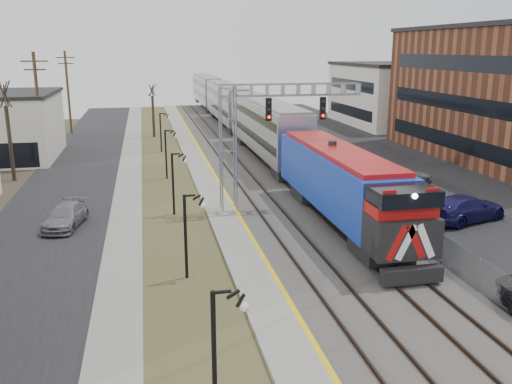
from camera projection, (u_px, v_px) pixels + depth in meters
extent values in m
cube|color=black|center=(65.00, 193.00, 39.50)|extent=(7.00, 120.00, 0.04)
cube|color=gray|center=(128.00, 190.00, 40.37)|extent=(2.00, 120.00, 0.08)
cube|color=#464726|center=(169.00, 188.00, 40.96)|extent=(4.00, 120.00, 0.06)
cube|color=gray|center=(208.00, 185.00, 41.52)|extent=(2.00, 120.00, 0.24)
cube|color=#595651|center=(272.00, 182.00, 42.50)|extent=(8.00, 120.00, 0.20)
cube|color=black|center=(412.00, 176.00, 44.86)|extent=(16.00, 120.00, 0.04)
cube|color=gold|center=(220.00, 183.00, 41.66)|extent=(0.24, 120.00, 0.01)
cube|color=#2D2119|center=(237.00, 181.00, 41.92)|extent=(0.08, 120.00, 0.15)
cube|color=#2D2119|center=(256.00, 181.00, 42.21)|extent=(0.08, 120.00, 0.15)
cube|color=#2D2119|center=(281.00, 179.00, 42.60)|extent=(0.08, 120.00, 0.15)
cube|color=#2D2119|center=(299.00, 178.00, 42.89)|extent=(0.08, 120.00, 0.15)
cube|color=#163AB5|center=(343.00, 187.00, 31.31)|extent=(3.00, 17.00, 4.25)
cube|color=black|center=(412.00, 275.00, 23.53)|extent=(2.80, 0.50, 0.70)
cube|color=#A6A8B1|center=(266.00, 129.00, 50.39)|extent=(3.00, 22.00, 5.33)
cube|color=#A6A8B1|center=(228.00, 105.00, 71.98)|extent=(3.00, 22.00, 5.33)
cube|color=#A6A8B1|center=(208.00, 92.00, 93.56)|extent=(3.00, 22.00, 5.33)
cube|color=gray|center=(228.00, 151.00, 34.00)|extent=(1.00, 1.00, 8.00)
cube|color=gray|center=(290.00, 90.00, 33.81)|extent=(9.00, 0.80, 0.80)
cube|color=black|center=(269.00, 109.00, 33.39)|extent=(0.35, 0.25, 1.40)
cube|color=black|center=(323.00, 108.00, 34.07)|extent=(0.35, 0.25, 1.40)
cylinder|color=black|center=(214.00, 358.00, 14.89)|extent=(0.14, 0.14, 4.00)
cylinder|color=black|center=(186.00, 238.00, 24.36)|extent=(0.14, 0.14, 4.00)
cylinder|color=black|center=(173.00, 185.00, 33.82)|extent=(0.14, 0.14, 4.00)
cylinder|color=black|center=(166.00, 155.00, 43.29)|extent=(0.14, 0.14, 4.00)
cylinder|color=black|center=(161.00, 133.00, 54.65)|extent=(0.14, 0.14, 4.00)
cylinder|color=#4C3823|center=(39.00, 111.00, 47.10)|extent=(0.28, 0.28, 10.00)
cylinder|color=#4C3823|center=(68.00, 93.00, 66.03)|extent=(0.28, 0.28, 10.00)
cube|color=gray|center=(323.00, 171.00, 43.14)|extent=(0.04, 120.00, 1.60)
cube|color=beige|center=(405.00, 95.00, 74.97)|extent=(16.00, 18.00, 8.00)
cylinder|color=#382D23|center=(10.00, 144.00, 42.59)|extent=(0.30, 0.30, 5.95)
cylinder|color=#382D23|center=(153.00, 117.00, 63.90)|extent=(0.30, 0.30, 4.90)
imported|color=#18164F|center=(465.00, 209.00, 32.92)|extent=(5.96, 3.89, 1.61)
imported|color=slate|center=(401.00, 176.00, 41.45)|extent=(4.87, 2.16, 1.63)
imported|color=#0B3817|center=(394.00, 177.00, 41.84)|extent=(4.15, 2.53, 1.29)
imported|color=slate|center=(66.00, 217.00, 31.91)|extent=(2.62, 4.70, 1.29)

